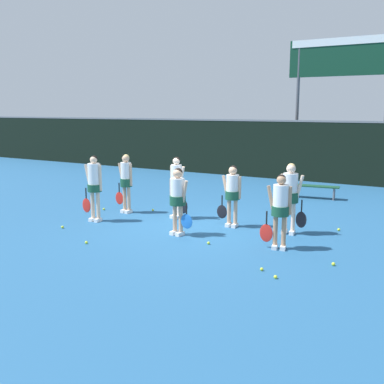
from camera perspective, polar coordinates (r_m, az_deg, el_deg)
The scene contains 21 objects.
ground_plane at distance 11.64m, azimuth -0.22°, elevation -4.56°, with size 140.00×140.00×0.00m, color #235684.
fence_windscreen at distance 19.66m, azimuth 13.02°, elevation 5.20°, with size 60.00×0.08×2.57m.
scoreboard at distance 20.39m, azimuth 18.52°, elevation 14.72°, with size 4.47×0.15×5.93m.
bench_courtside at distance 15.91m, azimuth 14.88°, elevation 0.61°, with size 1.90×0.61×0.45m.
player_0 at distance 12.39m, azimuth -12.30°, elevation 1.16°, with size 0.67×0.39×1.80m.
player_1 at distance 10.78m, azimuth -1.80°, elevation -0.44°, with size 0.68×0.39×1.64m.
player_2 at distance 9.87m, azimuth 11.12°, elevation -1.72°, with size 0.66×0.38×1.65m.
player_3 at distance 13.27m, azimuth -8.38°, elevation 1.69°, with size 0.64×0.35×1.73m.
player_4 at distance 12.46m, azimuth -1.96°, elevation 1.17°, with size 0.61×0.34×1.73m.
player_5 at distance 11.59m, azimuth 5.14°, elevation 0.14°, with size 0.66×0.37×1.61m.
player_6 at distance 11.13m, azimuth 12.38°, elevation -0.02°, with size 0.68×0.41×1.74m.
tennis_ball_0 at distance 8.40m, azimuth 10.57°, elevation -10.55°, with size 0.07×0.07×0.07m, color #CCE033.
tennis_ball_1 at distance 15.27m, azimuth -8.90°, elevation -0.92°, with size 0.06×0.06×0.06m, color #CCE033.
tennis_ball_2 at distance 13.88m, azimuth -11.13°, elevation -2.14°, with size 0.07×0.07×0.07m, color #CCE033.
tennis_ball_3 at distance 11.92m, azimuth 18.14°, elevation -4.56°, with size 0.07×0.07×0.07m, color #CCE033.
tennis_ball_4 at distance 10.25m, azimuth 2.11°, elevation -6.48°, with size 0.06×0.06×0.06m, color #CCE033.
tennis_ball_5 at distance 13.54m, azimuth -5.00°, elevation -2.30°, with size 0.07×0.07×0.07m, color #CCE033.
tennis_ball_6 at distance 10.55m, azimuth -13.27°, elevation -6.26°, with size 0.07×0.07×0.07m, color #CCE033.
tennis_ball_7 at distance 8.74m, azimuth 8.84°, elevation -9.66°, with size 0.06×0.06×0.06m, color #CCE033.
tennis_ball_8 at distance 9.32m, azimuth 17.52°, elevation -8.72°, with size 0.07×0.07×0.07m, color #CCE033.
tennis_ball_9 at distance 12.04m, azimuth -16.12°, elevation -4.30°, with size 0.07×0.07×0.07m, color #CCE033.
Camera 1 is at (5.59, -9.75, 3.03)m, focal length 42.00 mm.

